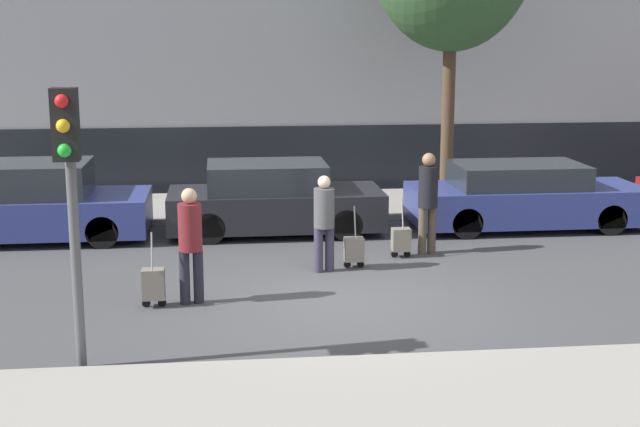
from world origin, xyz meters
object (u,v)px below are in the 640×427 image
Objects in this scene: trolley_center at (354,249)px; pedestrian_center at (324,218)px; parked_car_0 at (35,204)px; parked_car_1 at (273,200)px; trolley_right at (401,240)px; parked_car_2 at (524,197)px; pedestrian_left at (190,239)px; pedestrian_right at (428,197)px; traffic_light at (69,172)px; trolley_left at (153,284)px.

pedestrian_center is at bearing -162.03° from trolley_center.
trolley_center is (5.67, -2.72, -0.37)m from parked_car_0.
trolley_right is at bearing -45.98° from parked_car_1.
parked_car_2 is 7.80m from pedestrian_left.
pedestrian_right is 7.41m from traffic_light.
parked_car_1 is 5.01m from parked_car_2.
pedestrian_right reaches higher than trolley_center.
trolley_right is at bearing 45.21° from traffic_light.
pedestrian_left is 0.52× the size of traffic_light.
trolley_center is (-3.83, -2.67, -0.31)m from parked_car_2.
parked_car_1 is 3.92× the size of trolley_right.
parked_car_1 is 3.02m from trolley_center.
parked_car_2 is (9.50, -0.05, -0.06)m from parked_car_0.
pedestrian_left is 0.84m from trolley_left.
pedestrian_right is 0.90m from trolley_right.
pedestrian_left is 1.07× the size of pedestrian_center.
trolley_left is 3.16m from pedestrian_center.
pedestrian_left is at bearing -55.42° from parked_car_0.
trolley_right is 0.32× the size of traffic_light.
trolley_center is at bearing 29.50° from trolley_left.
trolley_right is (0.92, 0.59, 0.00)m from trolley_center.
parked_car_1 is at bearing 60.11° from pedestrian_left.
trolley_left reaches higher than trolley_right.
trolley_center is (0.52, 0.17, -0.59)m from pedestrian_center.
parked_car_0 is at bearing -179.50° from parked_car_1.
pedestrian_center reaches higher than trolley_left.
parked_car_1 is at bearing 120.90° from pedestrian_right.
parked_car_1 is 0.90× the size of parked_car_2.
pedestrian_right reaches higher than trolley_right.
parked_car_1 is at bearing 178.93° from parked_car_2.
pedestrian_left reaches higher than pedestrian_center.
parked_car_1 is 3.94× the size of trolley_center.
parked_car_0 is 3.90× the size of trolley_right.
parked_car_0 is 5.36m from pedestrian_left.
traffic_light is (-3.33, -4.05, 1.46)m from pedestrian_center.
traffic_light is at bearing -75.33° from parked_car_0.
pedestrian_right is (2.60, -1.96, 0.38)m from parked_car_1.
parked_car_1 is 3.28m from pedestrian_right.
pedestrian_right is (7.10, -1.92, 0.35)m from parked_car_0.
parked_car_1 is 3.76× the size of trolley_left.
trolley_right is at bearing 32.91° from trolley_center.
pedestrian_left is 2.60m from pedestrian_center.
pedestrian_right is (4.06, 2.49, 0.06)m from pedestrian_left.
trolley_left is at bearing -147.49° from parked_car_2.
parked_car_0 is at bearing 179.67° from parked_car_2.
trolley_right is (1.44, 0.76, -0.59)m from pedestrian_center.
trolley_left is (-7.00, -4.46, -0.28)m from parked_car_2.
trolley_center is at bearing -145.15° from parked_car_2.
trolley_left is at bearing 74.25° from traffic_light.
pedestrian_right is at bearing -171.55° from pedestrian_center.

